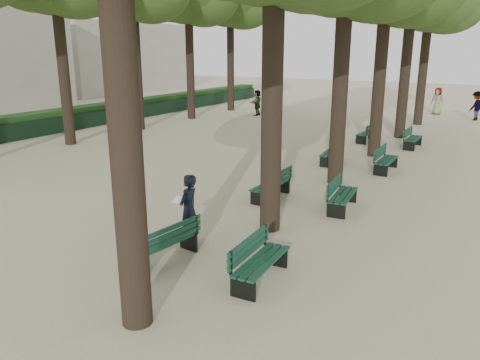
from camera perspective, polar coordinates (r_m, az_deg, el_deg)
The scene contains 16 objects.
ground at distance 10.80m, azimuth -11.05°, elevation -9.47°, with size 120.00×120.00×0.00m, color beige.
bench_left_0 at distance 10.53m, azimuth -9.27°, elevation -8.43°, with size 0.78×1.86×0.92m.
bench_left_1 at distance 14.61m, azimuth 3.76°, elevation -1.27°, with size 0.63×1.82×0.92m.
bench_left_2 at distance 19.46m, azimuth 11.02°, elevation 2.81°, with size 0.76×1.85×0.92m.
bench_left_3 at distance 24.37m, azimuth 15.23°, elevation 5.15°, with size 0.75×1.85×0.92m.
bench_right_0 at distance 9.58m, azimuth 2.55°, elevation -10.78°, with size 0.66×1.83×0.92m.
bench_right_1 at distance 13.93m, azimuth 12.39°, elevation -2.48°, with size 0.76×1.85×0.92m.
bench_right_2 at distance 18.67m, azimuth 17.37°, elevation 1.82°, with size 0.57×1.80×0.92m.
bench_right_3 at distance 23.54m, azimuth 20.31°, elevation 4.36°, with size 0.59×1.81×0.92m.
man_with_map at distance 11.19m, azimuth -6.28°, elevation -3.58°, with size 0.63×0.71×1.72m.
pedestrian_d at distance 36.08m, azimuth 22.93°, elevation 8.86°, with size 0.92×0.38×1.88m, color #262628.
pedestrian_e at distance 32.88m, azimuth 2.10°, elevation 9.40°, with size 1.63×0.35×1.75m, color #262628.
pedestrian_b at distance 34.15m, azimuth 26.84°, elevation 8.07°, with size 1.21×0.37×1.87m, color #262628.
fence at distance 28.56m, azimuth -19.30°, elevation 6.69°, with size 0.08×42.00×0.90m, color black.
hedge at distance 29.07m, azimuth -20.23°, elevation 7.05°, with size 1.20×42.00×1.20m, color #1A4417.
building_far at distance 54.36m, azimuth -16.79°, elevation 14.08°, with size 12.00×16.00×7.00m, color #B7B2A3.
Camera 1 is at (6.62, -7.21, 4.56)m, focal length 35.00 mm.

